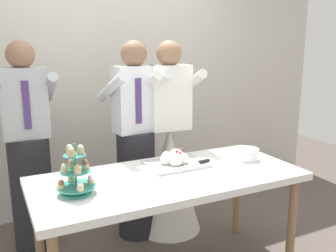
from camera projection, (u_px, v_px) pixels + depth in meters
rear_wall at (102, 62)px, 3.60m from camera, size 5.20×0.10×2.90m
dessert_table at (169, 185)px, 2.51m from camera, size 1.80×0.80×0.78m
cupcake_stand at (75, 175)px, 2.16m from camera, size 0.23×0.23×0.31m
main_cake_tray at (176, 160)px, 2.67m from camera, size 0.43×0.31×0.13m
plate_stack at (247, 154)px, 2.80m from camera, size 0.18×0.18×0.09m
person_groom at (136, 152)px, 3.12m from camera, size 0.50×0.53×1.66m
person_bride at (169, 166)px, 3.25m from camera, size 0.56×0.56×1.66m
person_guest at (29, 159)px, 2.93m from camera, size 0.47×0.50×1.66m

